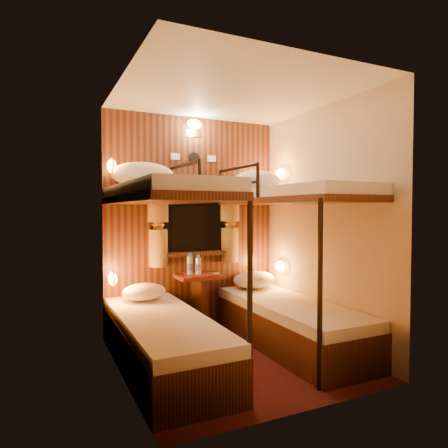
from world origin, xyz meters
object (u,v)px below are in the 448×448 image
table (200,296)px  bottle_right (198,266)px  bottle_left (190,265)px  bunk_left (163,304)px  bunk_right (289,291)px

table → bottle_right: (-0.03, -0.03, 0.33)m
table → bottle_left: bearing=165.3°
table → bottle_right: bearing=-133.2°
bunk_left → bunk_right: same height
bunk_right → bottle_left: 1.12m
bottle_left → bottle_right: 0.09m
bottle_left → bottle_right: size_ratio=1.07×
bottle_right → table: bearing=46.8°
bunk_left → bottle_right: size_ratio=8.52×
bunk_right → table: 1.02m
bunk_left → bottle_left: size_ratio=7.96×
table → bottle_right: bottle_right is taller
table → bunk_left: bearing=-129.7°
bottle_left → bottle_right: bearing=-36.0°
bunk_left → bottle_right: (0.62, 0.75, 0.19)m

